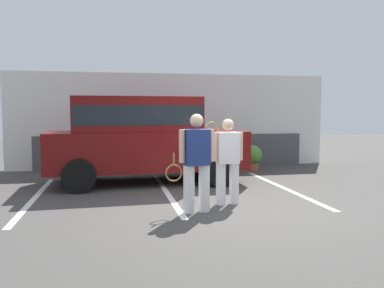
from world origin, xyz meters
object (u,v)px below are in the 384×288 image
parked_suv (142,135)px  potted_plant_by_porch (252,156)px  tennis_player_woman (227,160)px  tennis_player_man (196,162)px

parked_suv → potted_plant_by_porch: (3.31, 1.43, -0.74)m
parked_suv → tennis_player_woman: bearing=-64.4°
tennis_player_woman → potted_plant_by_porch: bearing=-119.5°
tennis_player_man → tennis_player_woman: (0.68, 0.46, -0.04)m
tennis_player_man → potted_plant_by_porch: bearing=-128.6°
tennis_player_man → tennis_player_woman: bearing=-154.0°
parked_suv → tennis_player_woman: (1.36, -2.60, -0.32)m
parked_suv → potted_plant_by_porch: size_ratio=6.34×
parked_suv → potted_plant_by_porch: parked_suv is taller
tennis_player_man → potted_plant_by_porch: (2.63, 4.50, -0.45)m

